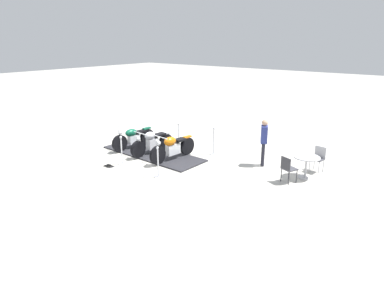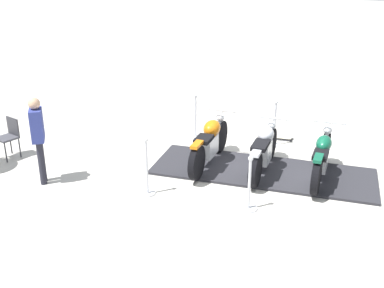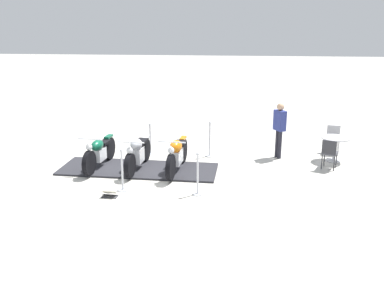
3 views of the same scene
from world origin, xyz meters
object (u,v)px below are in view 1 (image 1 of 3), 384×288
info_placard (109,165)px  cafe_table (306,162)px  motorcycle_copper (172,147)px  bystander_person (264,139)px  stanchion_right_rear (158,166)px  cafe_chair_across_table (288,168)px  stanchion_left_mid (178,138)px  motorcycle_chrome (152,142)px  stanchion_right_mid (122,154)px  cafe_chair_near_table (318,157)px  stanchion_left_rear (214,145)px  motorcycle_forest (133,137)px

info_placard → cafe_table: bearing=-148.7°
motorcycle_copper → bystander_person: (2.95, 1.62, 0.49)m
stanchion_right_rear → bystander_person: bystander_person is taller
cafe_chair_across_table → motorcycle_copper: bearing=121.6°
cafe_table → stanchion_left_mid: bearing=178.2°
bystander_person → motorcycle_chrome: bearing=-7.5°
cafe_chair_across_table → bystander_person: size_ratio=0.51×
info_placard → stanchion_right_mid: bearing=-114.1°
info_placard → bystander_person: bystander_person is taller
cafe_chair_near_table → cafe_chair_across_table: size_ratio=1.02×
stanchion_right_rear → cafe_chair_near_table: (4.02, 3.79, 0.13)m
stanchion_right_rear → stanchion_left_rear: (0.12, 3.08, 0.02)m
motorcycle_chrome → bystander_person: size_ratio=1.22×
info_placard → cafe_chair_near_table: size_ratio=0.43×
motorcycle_copper → stanchion_right_mid: bearing=-33.3°
stanchion_right_rear → info_placard: bearing=-170.1°
stanchion_left_rear → bystander_person: bystander_person is taller
stanchion_right_rear → cafe_table: bearing=37.4°
stanchion_left_mid → cafe_chair_near_table: (5.79, 0.64, 0.20)m
motorcycle_copper → motorcycle_chrome: bearing=-87.3°
motorcycle_chrome → stanchion_right_mid: (-0.06, -1.52, -0.11)m
motorcycle_forest → cafe_table: bearing=107.5°
stanchion_left_mid → cafe_chair_across_table: size_ratio=1.16×
cafe_chair_across_table → stanchion_right_rear: bearing=144.2°
motorcycle_forest → motorcycle_chrome: (1.13, -0.03, 0.01)m
info_placard → stanchion_left_mid: bearing=-93.2°
motorcycle_chrome → cafe_table: 5.90m
cafe_table → cafe_chair_across_table: cafe_chair_across_table is taller
stanchion_right_rear → cafe_table: (3.90, 2.98, 0.17)m
stanchion_right_mid → stanchion_left_rear: 3.62m
stanchion_left_mid → cafe_chair_near_table: bearing=6.3°
motorcycle_forest → cafe_table: size_ratio=2.42×
motorcycle_chrome → cafe_chair_across_table: size_ratio=2.39×
bystander_person → stanchion_left_mid: bearing=-28.5°
stanchion_left_mid → cafe_chair_near_table: size_ratio=1.14×
motorcycle_forest → bystander_person: size_ratio=1.22×
motorcycle_chrome → info_placard: motorcycle_chrome is taller
stanchion_right_mid → bystander_person: bystander_person is taller
stanchion_left_mid → cafe_table: (5.68, -0.17, 0.24)m
cafe_chair_near_table → bystander_person: size_ratio=0.52×
info_placard → cafe_chair_across_table: 6.27m
stanchion_right_rear → stanchion_left_rear: stanchion_left_rear is taller
cafe_table → stanchion_left_rear: bearing=178.5°
motorcycle_chrome → stanchion_right_rear: 2.43m
motorcycle_chrome → cafe_chair_across_table: 5.46m
motorcycle_forest → cafe_table: (6.86, 1.35, 0.06)m
cafe_chair_near_table → stanchion_left_mid: bearing=-75.3°
cafe_chair_across_table → info_placard: bearing=136.9°
stanchion_right_mid → info_placard: stanchion_right_mid is taller
motorcycle_chrome → stanchion_right_rear: bearing=54.4°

